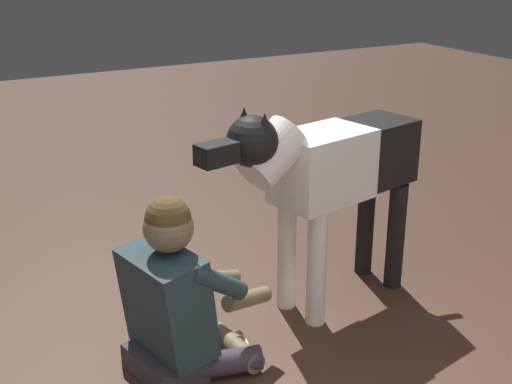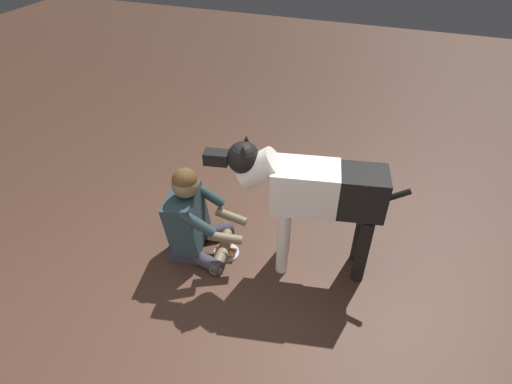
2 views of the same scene
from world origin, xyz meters
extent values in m
cube|color=#39333E|center=(0.19, -0.48, 0.06)|extent=(0.30, 0.38, 0.12)
cylinder|color=#39333E|center=(0.07, -0.66, 0.07)|extent=(0.39, 0.32, 0.11)
cylinder|color=#7C6A4C|center=(-0.09, -0.62, 0.06)|extent=(0.19, 0.37, 0.09)
cylinder|color=#39333E|center=(0.01, -0.36, 0.07)|extent=(0.41, 0.20, 0.11)
cylinder|color=#7C6A4C|center=(-0.13, -0.45, 0.06)|extent=(0.14, 0.37, 0.09)
cube|color=#273B41|center=(0.17, -0.48, 0.35)|extent=(0.34, 0.44, 0.48)
cylinder|color=#273B41|center=(0.07, -0.68, 0.47)|extent=(0.30, 0.14, 0.24)
cylinder|color=#7C6A4C|center=(-0.14, -0.67, 0.30)|extent=(0.27, 0.08, 0.12)
cylinder|color=#273B41|center=(0.00, -0.34, 0.47)|extent=(0.30, 0.14, 0.24)
cylinder|color=#7C6A4C|center=(-0.18, -0.43, 0.30)|extent=(0.28, 0.16, 0.12)
sphere|color=#7C6A4C|center=(0.14, -0.49, 0.69)|extent=(0.21, 0.21, 0.21)
sphere|color=brown|center=(0.14, -0.49, 0.72)|extent=(0.19, 0.19, 0.19)
cylinder|color=white|center=(-0.62, -0.53, 0.30)|extent=(0.10, 0.10, 0.59)
cylinder|color=white|center=(-0.58, -0.74, 0.30)|extent=(0.10, 0.10, 0.59)
cylinder|color=black|center=(-1.20, -0.65, 0.30)|extent=(0.10, 0.10, 0.59)
cylinder|color=black|center=(-1.16, -0.86, 0.30)|extent=(0.10, 0.10, 0.59)
cube|color=white|center=(-0.72, -0.66, 0.76)|extent=(0.52, 0.39, 0.34)
cube|color=black|center=(-1.08, -0.73, 0.76)|extent=(0.46, 0.36, 0.33)
cylinder|color=white|center=(-0.40, -0.60, 0.89)|extent=(0.38, 0.28, 0.33)
sphere|color=black|center=(-0.29, -0.57, 0.97)|extent=(0.23, 0.23, 0.23)
cube|color=black|center=(-0.10, -0.54, 0.95)|extent=(0.19, 0.13, 0.09)
cone|color=black|center=(-0.32, -0.51, 1.05)|extent=(0.09, 0.09, 0.10)
cone|color=black|center=(-0.29, -0.64, 1.05)|extent=(0.09, 0.09, 0.10)
cylinder|color=black|center=(-1.29, -0.77, 0.73)|extent=(0.31, 0.10, 0.20)
cylinder|color=silver|center=(-0.13, -0.54, 0.01)|extent=(0.21, 0.21, 0.01)
cylinder|color=#E2AC61|center=(-0.13, -0.56, 0.04)|extent=(0.16, 0.06, 0.05)
cylinder|color=#E2AC61|center=(-0.13, -0.52, 0.04)|extent=(0.16, 0.06, 0.05)
cylinder|color=#A23B33|center=(-0.13, -0.54, 0.04)|extent=(0.17, 0.05, 0.04)
camera|label=1|loc=(1.06, 1.92, 1.80)|focal=47.89mm
camera|label=2|loc=(-1.18, 1.64, 2.52)|focal=28.81mm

